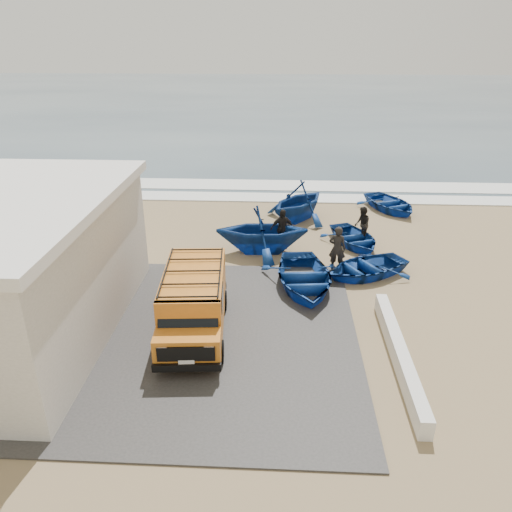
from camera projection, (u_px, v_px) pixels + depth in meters
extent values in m
plane|color=#927A55|center=(232.00, 305.00, 17.07)|extent=(160.00, 160.00, 0.00)
cube|color=#3B3936|center=(161.00, 335.00, 15.33)|extent=(12.00, 10.00, 0.05)
cube|color=#385166|center=(271.00, 100.00, 68.02)|extent=(180.00, 88.00, 0.01)
cube|color=white|center=(253.00, 197.00, 27.97)|extent=(180.00, 1.60, 0.06)
cube|color=white|center=(255.00, 185.00, 30.25)|extent=(180.00, 2.20, 0.04)
cube|color=black|center=(117.00, 238.00, 15.71)|extent=(0.08, 0.70, 0.90)
cube|color=silver|center=(399.00, 354.00, 13.99)|extent=(0.35, 6.00, 0.55)
cube|color=orange|center=(194.00, 295.00, 15.38)|extent=(2.08, 3.81, 1.56)
cube|color=orange|center=(188.00, 347.00, 13.46)|extent=(1.86, 0.99, 0.85)
cube|color=black|center=(188.00, 314.00, 13.56)|extent=(1.67, 0.45, 0.68)
cube|color=black|center=(186.00, 354.00, 13.02)|extent=(1.53, 0.19, 0.43)
cube|color=black|center=(187.00, 367.00, 13.16)|extent=(1.84, 0.27, 0.21)
cube|color=black|center=(193.00, 271.00, 14.99)|extent=(1.96, 3.52, 0.06)
cylinder|color=black|center=(160.00, 352.00, 13.96)|extent=(0.26, 0.68, 0.66)
cylinder|color=black|center=(173.00, 301.00, 16.63)|extent=(0.26, 0.68, 0.66)
cylinder|color=black|center=(220.00, 352.00, 14.00)|extent=(0.26, 0.68, 0.66)
cylinder|color=black|center=(223.00, 300.00, 16.67)|extent=(0.26, 0.68, 0.66)
imported|color=navy|center=(304.00, 277.00, 18.01)|extent=(3.36, 4.40, 0.85)
imported|color=navy|center=(366.00, 267.00, 18.97)|extent=(4.19, 3.83, 0.71)
imported|color=navy|center=(262.00, 230.00, 20.72)|extent=(4.03, 3.54, 2.02)
imported|color=navy|center=(354.00, 238.00, 21.69)|extent=(3.30, 3.84, 0.67)
imported|color=navy|center=(298.00, 201.00, 24.33)|extent=(4.80, 4.90, 1.96)
imported|color=navy|center=(390.00, 204.00, 25.89)|extent=(3.81, 4.31, 0.74)
imported|color=black|center=(337.00, 249.00, 19.19)|extent=(0.74, 0.57, 1.81)
imported|color=black|center=(362.00, 224.00, 21.88)|extent=(0.64, 0.80, 1.59)
imported|color=black|center=(282.00, 229.00, 21.20)|extent=(1.10, 0.69, 1.74)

